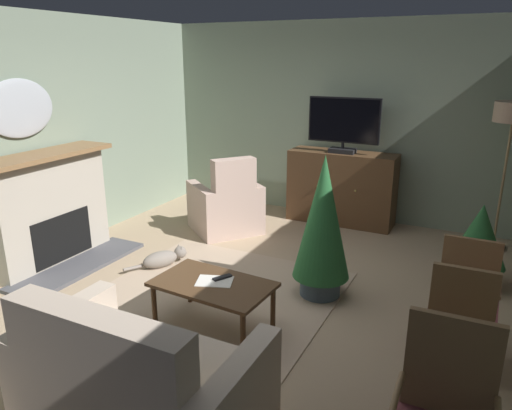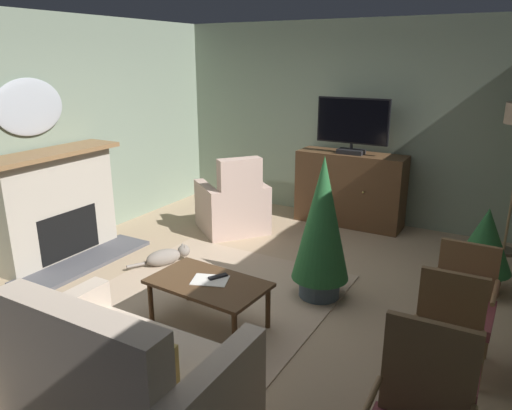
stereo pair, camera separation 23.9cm
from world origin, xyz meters
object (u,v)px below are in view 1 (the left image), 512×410
object	(u,v)px
wall_mirror_oval	(20,108)
sofa_floral	(138,383)
tv_cabinet	(341,189)
television	(344,124)
potted_plant_small_fern_corner	(323,223)
armchair_facing_sofa	(226,207)
potted_plant_leafy_by_curtain	(479,241)
fireplace	(50,212)
floor_lamp	(512,125)
side_chair_mid_row	(465,297)
coffee_table	(213,288)
side_chair_nearest_door	(456,347)
tv_remote	(222,278)
folded_newspaper	(215,281)
cat	(163,258)

from	to	relation	value
wall_mirror_oval	sofa_floral	bearing A→B (deg)	-29.60
tv_cabinet	sofa_floral	bearing A→B (deg)	-89.59
television	potted_plant_small_fern_corner	world-z (taller)	television
armchair_facing_sofa	potted_plant_leafy_by_curtain	xyz separation A→B (m)	(3.05, -0.25, 0.15)
fireplace	wall_mirror_oval	distance (m)	1.15
tv_cabinet	floor_lamp	xyz separation A→B (m)	(1.96, -0.08, 1.02)
wall_mirror_oval	potted_plant_small_fern_corner	size ratio (longest dim) A/B	0.61
television	potted_plant_small_fern_corner	xyz separation A→B (m)	(0.47, -2.13, -0.64)
wall_mirror_oval	sofa_floral	xyz separation A→B (m)	(2.77, -1.57, -1.40)
side_chair_mid_row	coffee_table	bearing A→B (deg)	-165.05
sofa_floral	potted_plant_small_fern_corner	distance (m)	2.24
wall_mirror_oval	tv_cabinet	xyz separation A→B (m)	(2.73, 2.77, -1.24)
fireplace	tv_cabinet	size ratio (longest dim) A/B	1.10
fireplace	side_chair_nearest_door	xyz separation A→B (m)	(4.25, -0.63, -0.07)
sofa_floral	side_chair_mid_row	xyz separation A→B (m)	(1.73, 1.70, 0.19)
floor_lamp	tv_remote	bearing A→B (deg)	-125.00
wall_mirror_oval	folded_newspaper	world-z (taller)	wall_mirror_oval
fireplace	tv_remote	size ratio (longest dim) A/B	9.43
armchair_facing_sofa	tv_remote	bearing A→B (deg)	-60.88
fireplace	potted_plant_leafy_by_curtain	world-z (taller)	fireplace
fireplace	television	distance (m)	3.77
wall_mirror_oval	sofa_floral	distance (m)	3.47
tv_remote	side_chair_nearest_door	distance (m)	1.91
wall_mirror_oval	tv_remote	bearing A→B (deg)	-6.12
sofa_floral	side_chair_mid_row	distance (m)	2.44
folded_newspaper	potted_plant_small_fern_corner	world-z (taller)	potted_plant_small_fern_corner
folded_newspaper	tv_remote	bearing A→B (deg)	46.58
coffee_table	tv_remote	size ratio (longest dim) A/B	6.05
coffee_table	sofa_floral	distance (m)	1.21
armchair_facing_sofa	cat	world-z (taller)	armchair_facing_sofa
side_chair_nearest_door	coffee_table	bearing A→B (deg)	172.49
wall_mirror_oval	television	size ratio (longest dim) A/B	0.89
armchair_facing_sofa	side_chair_mid_row	bearing A→B (deg)	-28.14
armchair_facing_sofa	coffee_table	bearing A→B (deg)	-62.79
potted_plant_small_fern_corner	cat	size ratio (longest dim) A/B	2.21
fireplace	armchair_facing_sofa	distance (m)	2.16
armchair_facing_sofa	side_chair_mid_row	world-z (taller)	armchair_facing_sofa
side_chair_nearest_door	floor_lamp	bearing A→B (deg)	86.55
coffee_table	floor_lamp	bearing A→B (deg)	55.43
armchair_facing_sofa	potted_plant_small_fern_corner	bearing A→B (deg)	-33.98
sofa_floral	cat	xyz separation A→B (m)	(-1.34, 2.01, -0.22)
potted_plant_small_fern_corner	floor_lamp	distance (m)	2.69
tv_cabinet	coffee_table	bearing A→B (deg)	-92.77
wall_mirror_oval	tv_cabinet	size ratio (longest dim) A/B	0.59
floor_lamp	television	bearing A→B (deg)	179.10
coffee_table	cat	bearing A→B (deg)	144.65
tv_cabinet	television	size ratio (longest dim) A/B	1.51
cat	armchair_facing_sofa	bearing A→B (deg)	87.16
potted_plant_small_fern_corner	wall_mirror_oval	bearing A→B (deg)	-169.62
coffee_table	armchair_facing_sofa	xyz separation A→B (m)	(-1.09, 2.12, -0.04)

